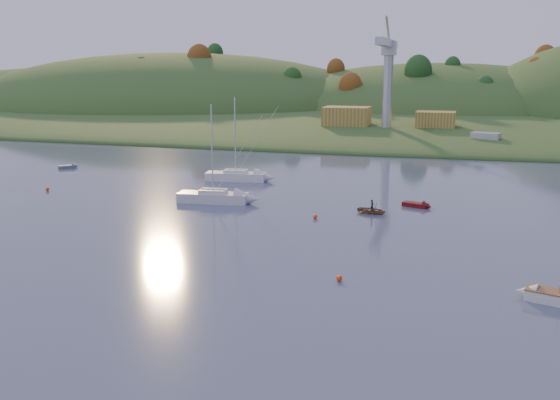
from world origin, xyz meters
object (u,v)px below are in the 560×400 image
(sailboat_near, at_px, (213,196))
(grey_dinghy, at_px, (71,166))
(canoe, at_px, (372,210))
(red_tender, at_px, (421,206))
(fishing_boat, at_px, (554,293))
(sailboat_far, at_px, (236,175))

(sailboat_near, xyz_separation_m, grey_dinghy, (-33.58, 18.76, -0.54))
(sailboat_near, distance_m, grey_dinghy, 38.47)
(canoe, height_order, red_tender, red_tender)
(canoe, relative_size, red_tender, 0.90)
(fishing_boat, distance_m, sailboat_far, 56.23)
(fishing_boat, height_order, canoe, fishing_boat)
(fishing_boat, bearing_deg, grey_dinghy, -13.62)
(canoe, height_order, grey_dinghy, grey_dinghy)
(fishing_boat, xyz_separation_m, red_tender, (-11.36, 29.24, -0.49))
(grey_dinghy, bearing_deg, red_tender, -58.66)
(fishing_boat, xyz_separation_m, sailboat_near, (-36.87, 24.97, 0.04))
(fishing_boat, relative_size, sailboat_near, 0.45)
(grey_dinghy, bearing_deg, sailboat_near, -74.07)
(canoe, bearing_deg, fishing_boat, -131.22)
(fishing_boat, relative_size, sailboat_far, 0.45)
(fishing_boat, relative_size, red_tender, 1.44)
(fishing_boat, xyz_separation_m, grey_dinghy, (-70.46, 43.73, -0.50))
(fishing_boat, height_order, sailboat_far, sailboat_far)
(sailboat_near, bearing_deg, fishing_boat, -39.99)
(sailboat_far, xyz_separation_m, grey_dinghy, (-31.08, 3.58, -0.54))
(fishing_boat, distance_m, canoe, 29.70)
(sailboat_near, bearing_deg, canoe, -7.03)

